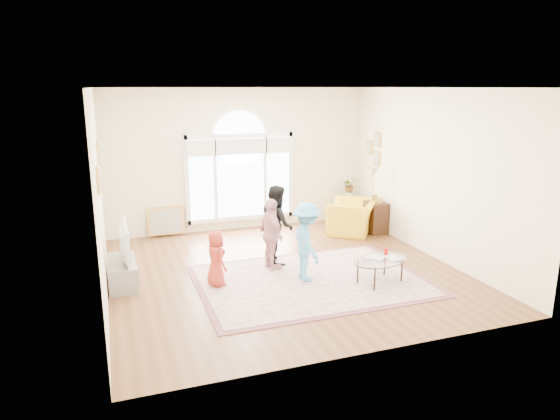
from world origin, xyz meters
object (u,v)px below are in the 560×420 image
object	(u,v)px
area_rug	(310,281)
tv_console	(122,273)
coffee_table	(380,261)
television	(121,243)
armchair	(352,217)

from	to	relation	value
area_rug	tv_console	xyz separation A→B (m)	(-3.01, 0.89, 0.20)
area_rug	tv_console	size ratio (longest dim) A/B	3.60
area_rug	coffee_table	distance (m)	1.22
area_rug	coffee_table	bearing A→B (deg)	-23.79
area_rug	tv_console	world-z (taller)	tv_console
coffee_table	television	bearing A→B (deg)	144.13
television	armchair	xyz separation A→B (m)	(5.01, 1.48, -0.36)
tv_console	armchair	size ratio (longest dim) A/B	0.89
television	coffee_table	world-z (taller)	television
tv_console	coffee_table	bearing A→B (deg)	-18.38
television	armchair	distance (m)	5.24
television	armchair	size ratio (longest dim) A/B	0.95
tv_console	armchair	bearing A→B (deg)	16.48
tv_console	area_rug	bearing A→B (deg)	-16.38
tv_console	television	world-z (taller)	television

